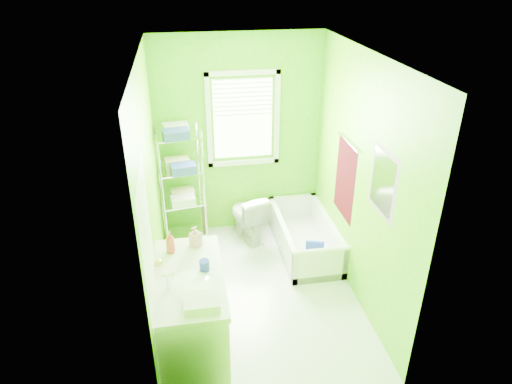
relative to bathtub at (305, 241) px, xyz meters
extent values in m
plane|color=silver|center=(-0.72, -0.70, -0.14)|extent=(2.90, 2.90, 0.00)
cube|color=#50B008|center=(-0.72, 0.75, 1.16)|extent=(2.10, 0.04, 2.60)
cube|color=#50B008|center=(-0.72, -2.15, 1.16)|extent=(2.10, 0.04, 2.60)
cube|color=#50B008|center=(-1.77, -0.70, 1.16)|extent=(0.04, 2.90, 2.60)
cube|color=#50B008|center=(0.33, -0.70, 1.16)|extent=(0.04, 2.90, 2.60)
cube|color=white|center=(-0.72, -0.70, 2.46)|extent=(2.10, 2.90, 0.04)
cube|color=white|center=(-0.67, 0.74, 1.41)|extent=(0.74, 0.01, 1.01)
cube|color=white|center=(-0.67, 0.72, 0.83)|extent=(0.92, 0.05, 0.06)
cube|color=white|center=(-0.67, 0.72, 1.99)|extent=(0.92, 0.05, 0.06)
cube|color=white|center=(-1.10, 0.72, 1.41)|extent=(0.06, 0.05, 1.22)
cube|color=white|center=(-0.24, 0.72, 1.41)|extent=(0.06, 0.05, 1.22)
cube|color=white|center=(-0.67, 0.71, 1.70)|extent=(0.72, 0.02, 0.50)
cube|color=white|center=(-1.76, -1.70, 0.86)|extent=(0.02, 0.80, 2.00)
sphere|color=gold|center=(-1.72, -1.37, 0.86)|extent=(0.07, 0.07, 0.07)
cube|color=#42070C|center=(0.31, -0.35, 1.01)|extent=(0.02, 0.58, 0.90)
cylinder|color=silver|center=(0.30, -0.35, 1.46)|extent=(0.02, 0.62, 0.02)
cube|color=#CC5972|center=(0.32, -1.25, 1.41)|extent=(0.02, 0.54, 0.64)
cube|color=white|center=(0.31, -1.25, 1.41)|extent=(0.01, 0.44, 0.54)
cube|color=white|center=(0.00, 0.03, -0.10)|extent=(0.66, 1.41, 0.09)
cube|color=white|center=(-0.30, 0.03, 0.07)|extent=(0.07, 1.41, 0.42)
cube|color=white|center=(0.29, 0.03, 0.07)|extent=(0.07, 1.41, 0.42)
cube|color=white|center=(0.00, -0.64, 0.07)|extent=(0.66, 0.07, 0.42)
cube|color=white|center=(0.00, 0.70, 0.07)|extent=(0.66, 0.07, 0.42)
cylinder|color=white|center=(0.00, -0.64, 0.28)|extent=(0.66, 0.07, 0.07)
cylinder|color=blue|center=(0.00, -0.42, -0.02)|extent=(0.31, 0.31, 0.06)
cylinder|color=yellow|center=(0.00, -0.42, 0.03)|extent=(0.29, 0.29, 0.05)
cube|color=blue|center=(0.03, -0.31, 0.08)|extent=(0.22, 0.10, 0.20)
imported|color=white|center=(-0.67, 0.43, 0.19)|extent=(0.55, 0.73, 0.66)
cube|color=white|center=(-1.48, -1.44, 0.28)|extent=(0.58, 1.16, 0.85)
cube|color=silver|center=(-1.48, -1.44, 0.73)|extent=(0.61, 1.19, 0.05)
ellipsoid|color=white|center=(-1.46, -1.60, 0.72)|extent=(0.40, 0.52, 0.14)
cylinder|color=silver|center=(-1.65, -1.60, 0.82)|extent=(0.03, 0.03, 0.16)
cylinder|color=silver|center=(-1.65, -1.60, 0.89)|extent=(0.12, 0.02, 0.02)
imported|color=#D6443F|center=(-1.62, -1.07, 0.86)|extent=(0.09, 0.09, 0.22)
imported|color=#CA839A|center=(-1.39, -0.99, 0.85)|extent=(0.13, 0.13, 0.21)
cylinder|color=#1B2FB1|center=(-1.33, -1.39, 0.80)|extent=(0.09, 0.09, 0.10)
cube|color=silver|center=(-1.39, -1.86, 0.79)|extent=(0.28, 0.22, 0.07)
cylinder|color=silver|center=(-1.72, 0.28, 0.64)|extent=(0.02, 0.02, 1.57)
cylinder|color=silver|center=(-1.76, 0.58, 0.64)|extent=(0.02, 0.02, 1.57)
cylinder|color=silver|center=(-1.22, 0.35, 0.64)|extent=(0.02, 0.02, 1.57)
cylinder|color=silver|center=(-1.27, 0.65, 0.64)|extent=(0.02, 0.02, 1.57)
cube|color=silver|center=(-1.49, 0.46, 0.00)|extent=(0.56, 0.39, 0.02)
cube|color=silver|center=(-1.49, 0.46, 0.44)|extent=(0.56, 0.39, 0.02)
cube|color=silver|center=(-1.49, 0.46, 0.89)|extent=(0.56, 0.39, 0.02)
cube|color=silver|center=(-1.49, 0.46, 1.33)|extent=(0.56, 0.39, 0.02)
cube|color=#2D4CA4|center=(-1.51, 0.36, 1.39)|extent=(0.32, 0.24, 0.11)
cube|color=silver|center=(-1.51, 0.58, 1.39)|extent=(0.32, 0.24, 0.11)
cube|color=#2D4CA4|center=(-1.45, 0.37, 0.95)|extent=(0.32, 0.24, 0.11)
cube|color=beige|center=(-1.53, 0.58, 0.95)|extent=(0.32, 0.24, 0.11)
cube|color=silver|center=(-1.49, 0.38, 0.51)|extent=(0.32, 0.24, 0.11)
cube|color=beige|center=(-1.49, 0.59, 0.51)|extent=(0.32, 0.24, 0.11)
cube|color=#D28F98|center=(-1.23, 0.50, 0.18)|extent=(0.06, 0.28, 0.49)
camera|label=1|loc=(-1.43, -4.68, 3.22)|focal=32.00mm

